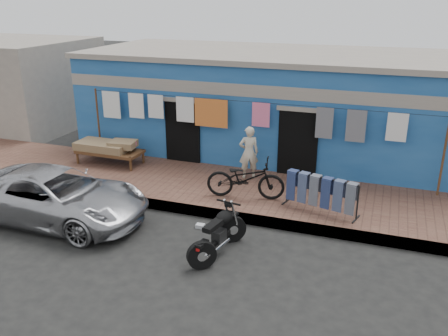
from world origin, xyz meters
TOP-DOWN VIEW (x-y plane):
  - ground at (0.00, 0.00)m, footprint 80.00×80.00m
  - sidewalk at (0.00, 3.00)m, footprint 28.00×3.00m
  - curb at (0.00, 1.55)m, footprint 28.00×0.10m
  - building at (-0.00, 6.99)m, footprint 12.20×5.20m
  - neighbor_left at (-11.00, 7.00)m, footprint 6.00×5.00m
  - clothesline at (-0.62, 4.25)m, footprint 10.06×0.06m
  - car at (-3.59, 0.24)m, footprint 4.54×2.07m
  - seated_person at (0.09, 3.79)m, footprint 0.63×0.54m
  - bicycle at (0.41, 2.46)m, footprint 2.03×1.01m
  - motorcycle at (0.57, 0.02)m, footprint 1.12×1.78m
  - charpoy at (-4.20, 3.55)m, footprint 2.09×1.01m
  - jeans_rack at (2.31, 2.31)m, footprint 2.04×1.29m
  - litter_a at (-0.22, 0.99)m, footprint 0.20×0.16m
  - litter_b at (0.52, 1.20)m, footprint 0.17×0.20m
  - litter_c at (0.35, 1.01)m, footprint 0.24×0.26m

SIDE VIEW (x-z plane):
  - ground at x=0.00m, z-range 0.00..0.00m
  - litter_c at x=0.35m, z-range 0.00..0.08m
  - litter_a at x=-0.22m, z-range 0.00..0.09m
  - litter_b at x=0.52m, z-range 0.00..0.09m
  - sidewalk at x=0.00m, z-range 0.00..0.25m
  - curb at x=0.00m, z-range 0.00..0.25m
  - motorcycle at x=0.57m, z-range 0.00..1.02m
  - charpoy at x=-4.20m, z-range 0.25..0.95m
  - car at x=-3.59m, z-range 0.00..1.28m
  - jeans_rack at x=2.31m, z-range 0.25..1.14m
  - bicycle at x=0.41m, z-range 0.25..1.50m
  - seated_person at x=0.09m, z-range 0.25..1.73m
  - building at x=0.00m, z-range 0.01..3.37m
  - neighbor_left at x=-11.00m, z-range 0.00..3.40m
  - clothesline at x=-0.62m, z-range 0.77..2.87m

